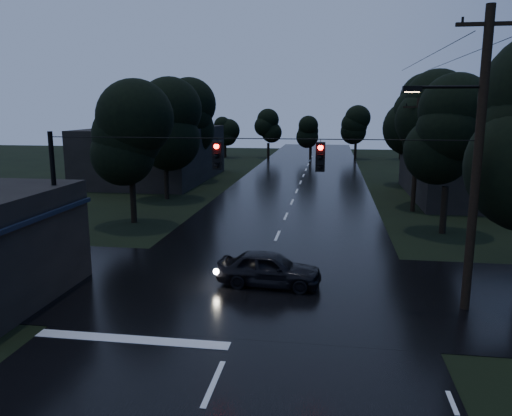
# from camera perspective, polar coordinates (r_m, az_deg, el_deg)

# --- Properties ---
(main_road) EXTENTS (12.00, 120.00, 0.02)m
(main_road) POSITION_cam_1_polar(r_m,az_deg,el_deg) (36.92, 4.14, 0.65)
(main_road) COLOR black
(main_road) RESTS_ON ground
(cross_street) EXTENTS (60.00, 9.00, 0.02)m
(cross_street) POSITION_cam_1_polar(r_m,az_deg,el_deg) (19.61, -0.07, -9.05)
(cross_street) COLOR black
(cross_street) RESTS_ON ground
(building_far_right) EXTENTS (10.00, 14.00, 4.40)m
(building_far_right) POSITION_cam_1_polar(r_m,az_deg,el_deg) (41.97, 24.11, 4.02)
(building_far_right) COLOR black
(building_far_right) RESTS_ON ground
(building_far_left) EXTENTS (10.00, 16.00, 5.00)m
(building_far_left) POSITION_cam_1_polar(r_m,az_deg,el_deg) (49.31, -11.39, 6.09)
(building_far_left) COLOR black
(building_far_left) RESTS_ON ground
(utility_pole_main) EXTENTS (3.50, 0.30, 10.00)m
(utility_pole_main) POSITION_cam_1_polar(r_m,az_deg,el_deg) (17.86, 23.72, 5.33)
(utility_pole_main) COLOR black
(utility_pole_main) RESTS_ON ground
(utility_pole_far) EXTENTS (2.00, 0.30, 7.50)m
(utility_pole_far) POSITION_cam_1_polar(r_m,az_deg,el_deg) (34.74, 17.81, 5.93)
(utility_pole_far) COLOR black
(utility_pole_far) RESTS_ON ground
(anchor_pole_left) EXTENTS (0.18, 0.18, 6.00)m
(anchor_pole_left) POSITION_cam_1_polar(r_m,az_deg,el_deg) (20.37, -21.87, -0.33)
(anchor_pole_left) COLOR black
(anchor_pole_left) RESTS_ON ground
(span_signals) EXTENTS (15.00, 0.37, 1.12)m
(span_signals) POSITION_cam_1_polar(r_m,az_deg,el_deg) (17.38, 1.24, 6.09)
(span_signals) COLOR black
(span_signals) RESTS_ON ground
(tree_left_a) EXTENTS (3.92, 3.92, 8.26)m
(tree_left_a) POSITION_cam_1_polar(r_m,az_deg,el_deg) (30.57, -14.21, 8.02)
(tree_left_a) COLOR black
(tree_left_a) RESTS_ON ground
(tree_left_b) EXTENTS (4.20, 4.20, 8.85)m
(tree_left_b) POSITION_cam_1_polar(r_m,az_deg,el_deg) (38.25, -10.43, 9.34)
(tree_left_b) COLOR black
(tree_left_b) RESTS_ON ground
(tree_left_c) EXTENTS (4.48, 4.48, 9.44)m
(tree_left_c) POSITION_cam_1_polar(r_m,az_deg,el_deg) (47.96, -7.22, 10.26)
(tree_left_c) COLOR black
(tree_left_c) RESTS_ON ground
(tree_right_a) EXTENTS (4.20, 4.20, 8.85)m
(tree_right_a) POSITION_cam_1_polar(r_m,az_deg,el_deg) (28.88, 21.27, 8.17)
(tree_right_a) COLOR black
(tree_right_a) RESTS_ON ground
(tree_right_b) EXTENTS (4.48, 4.48, 9.44)m
(tree_right_b) POSITION_cam_1_polar(r_m,az_deg,el_deg) (36.82, 19.55, 9.40)
(tree_right_b) COLOR black
(tree_right_b) RESTS_ON ground
(tree_right_c) EXTENTS (4.76, 4.76, 10.03)m
(tree_right_c) POSITION_cam_1_polar(r_m,az_deg,el_deg) (46.77, 18.03, 10.24)
(tree_right_c) COLOR black
(tree_right_c) RESTS_ON ground
(car) EXTENTS (4.16, 1.92, 1.38)m
(car) POSITION_cam_1_polar(r_m,az_deg,el_deg) (19.60, 1.53, -6.93)
(car) COLOR black
(car) RESTS_ON ground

